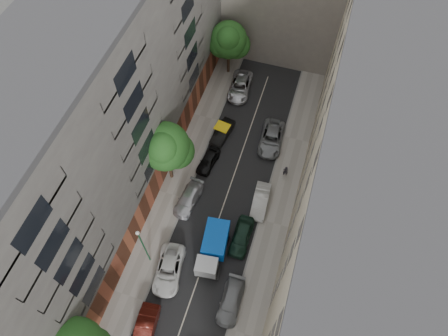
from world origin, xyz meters
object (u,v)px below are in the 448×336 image
at_px(car_left_2, 169,270).
at_px(car_right_4, 271,138).
at_px(tree_mid, 166,148).
at_px(car_right_2, 241,236).
at_px(pedestrian, 286,171).
at_px(car_left_3, 188,199).
at_px(car_right_3, 260,201).
at_px(tree_far, 229,42).
at_px(tarp_truck, 213,248).
at_px(car_left_4, 208,160).
at_px(car_left_1, 145,330).
at_px(car_left_5, 222,132).
at_px(car_left_6, 240,86).
at_px(lamp_post, 143,244).
at_px(car_right_1, 231,301).

height_order(car_left_2, car_right_4, car_right_4).
bearing_deg(tree_mid, car_right_2, -26.68).
height_order(tree_mid, pedestrian, tree_mid).
xyz_separation_m(car_left_3, car_right_3, (7.20, 1.93, 0.06)).
bearing_deg(tree_far, car_left_2, -85.16).
xyz_separation_m(tarp_truck, car_left_4, (-3.74, 9.63, -0.71)).
bearing_deg(car_left_3, tree_mid, 147.36).
relative_size(car_left_1, car_left_5, 1.11).
bearing_deg(car_left_3, car_right_2, -14.39).
xyz_separation_m(car_left_2, tree_far, (-2.26, 26.77, 4.35)).
height_order(car_left_2, car_left_6, car_left_6).
relative_size(car_left_5, lamp_post, 0.61).
distance_m(car_right_2, tree_far, 23.36).
relative_size(tarp_truck, car_left_4, 1.46).
height_order(car_left_1, car_left_3, car_left_1).
bearing_deg(car_left_3, car_left_6, 93.41).
xyz_separation_m(tarp_truck, car_left_1, (-3.40, -8.67, -0.61)).
bearing_deg(car_left_1, pedestrian, 60.53).
distance_m(tarp_truck, car_left_2, 4.63).
bearing_deg(car_left_2, car_right_4, 63.36).
bearing_deg(tree_far, car_left_6, -48.49).
bearing_deg(car_right_2, tarp_truck, -135.66).
bearing_deg(car_left_1, car_left_4, 84.28).
relative_size(car_left_1, car_left_4, 1.20).
height_order(tree_far, pedestrian, tree_far).
bearing_deg(tree_far, car_left_1, -86.00).
height_order(car_left_3, tree_far, tree_far).
distance_m(car_left_3, tree_mid, 6.09).
bearing_deg(car_left_6, tarp_truck, -85.24).
bearing_deg(car_right_1, tarp_truck, 125.32).
bearing_deg(pedestrian, car_right_2, 61.65).
bearing_deg(car_right_3, car_right_1, -93.32).
relative_size(car_left_3, lamp_post, 0.67).
bearing_deg(car_left_6, car_right_3, -70.82).
height_order(car_right_2, pedestrian, pedestrian).
height_order(tarp_truck, car_left_1, tarp_truck).
bearing_deg(car_right_3, tarp_truck, -118.22).
bearing_deg(tarp_truck, car_left_5, 97.32).
xyz_separation_m(car_left_5, car_right_1, (6.40, -17.80, -0.01)).
height_order(car_right_1, pedestrian, pedestrian).
relative_size(tarp_truck, car_right_4, 1.03).
xyz_separation_m(car_left_2, car_right_3, (6.40, 9.53, -0.00)).
height_order(car_left_3, lamp_post, lamp_post).
bearing_deg(car_left_3, car_right_3, 21.19).
relative_size(tree_mid, lamp_post, 1.22).
xyz_separation_m(car_left_1, car_left_4, (-0.34, 18.30, -0.10)).
xyz_separation_m(car_left_2, car_left_4, (-0.34, 12.70, -0.07)).
bearing_deg(car_right_2, car_right_3, 79.82).
height_order(car_left_2, pedestrian, pedestrian).
xyz_separation_m(car_left_4, car_left_5, (0.34, 4.10, 0.03)).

